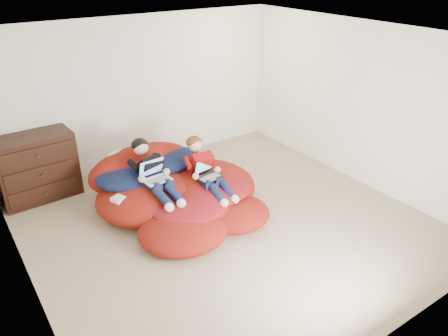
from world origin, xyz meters
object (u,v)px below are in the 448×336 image
(dresser, at_px, (37,167))
(beanbag_pile, at_px, (177,192))
(laptop_white, at_px, (155,174))
(younger_boy, at_px, (205,167))
(laptop_black, at_px, (207,172))
(older_boy, at_px, (151,170))

(dresser, bearing_deg, beanbag_pile, -42.74)
(beanbag_pile, bearing_deg, laptop_white, 178.35)
(younger_boy, distance_m, laptop_black, 0.08)
(older_boy, bearing_deg, dresser, 132.91)
(dresser, xyz_separation_m, beanbag_pile, (1.56, -1.44, -0.25))
(laptop_white, relative_size, laptop_black, 0.96)
(older_boy, distance_m, laptop_black, 0.78)
(dresser, relative_size, older_boy, 0.97)
(younger_boy, distance_m, laptop_white, 0.72)
(older_boy, bearing_deg, beanbag_pile, -18.81)
(beanbag_pile, relative_size, laptop_white, 6.33)
(younger_boy, xyz_separation_m, laptop_black, (0.00, -0.07, -0.05))
(older_boy, relative_size, younger_boy, 1.10)
(older_boy, height_order, younger_boy, older_boy)
(beanbag_pile, xyz_separation_m, laptop_white, (-0.32, 0.01, 0.38))
(older_boy, xyz_separation_m, laptop_black, (0.70, -0.35, -0.09))
(older_boy, height_order, laptop_white, older_boy)
(beanbag_pile, height_order, laptop_black, beanbag_pile)
(older_boy, relative_size, laptop_white, 3.11)
(beanbag_pile, relative_size, older_boy, 2.03)
(laptop_white, bearing_deg, older_boy, 90.00)
(beanbag_pile, height_order, older_boy, older_boy)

